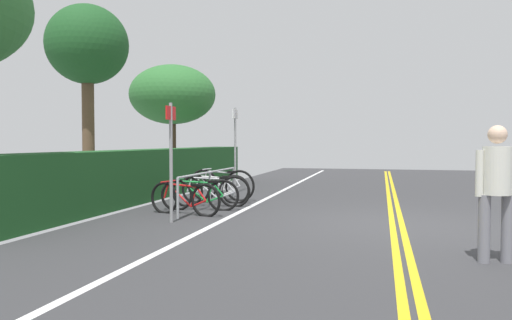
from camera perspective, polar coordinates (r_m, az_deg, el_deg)
ground_plane at (r=9.08m, az=15.72°, el=-7.23°), size 35.15×10.80×0.05m
centre_line_yellow_inner at (r=9.08m, az=16.23°, el=-7.06°), size 31.63×0.10×0.00m
centre_line_yellow_outer at (r=9.07m, az=15.21°, el=-7.06°), size 31.63×0.10×0.00m
bike_lane_stripe_white at (r=9.49m, az=-3.24°, el=-6.58°), size 31.63×0.12×0.00m
bike_rack at (r=11.13m, az=-5.26°, el=-2.25°), size 3.66×0.05×0.78m
bicycle_0 at (r=9.95m, az=-8.09°, el=-4.36°), size 0.53×1.62×0.68m
bicycle_1 at (r=10.55m, az=-6.38°, el=-3.95°), size 0.46×1.65×0.70m
bicycle_2 at (r=11.14m, az=-5.13°, el=-3.53°), size 0.48×1.74×0.73m
bicycle_3 at (r=11.76m, az=-4.62°, el=-3.28°), size 0.46×1.64×0.71m
bicycle_4 at (r=12.35m, az=-3.94°, el=-2.82°), size 0.46×1.74×0.79m
pedestrian at (r=6.58m, az=25.63°, el=-2.49°), size 0.32×0.48×1.63m
sign_post_near at (r=8.99m, az=-9.62°, el=1.10°), size 0.36×0.06×2.12m
sign_post_far at (r=14.02m, az=-2.37°, el=2.07°), size 0.36×0.06×2.38m
hedge_backdrop at (r=13.30m, az=-11.48°, el=-1.45°), size 12.61×0.86×1.23m
tree_mid at (r=14.46m, az=-18.60°, el=12.02°), size 2.17×2.17×5.08m
tree_far_right at (r=17.45m, az=-9.44°, el=7.30°), size 2.92×2.92×4.03m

